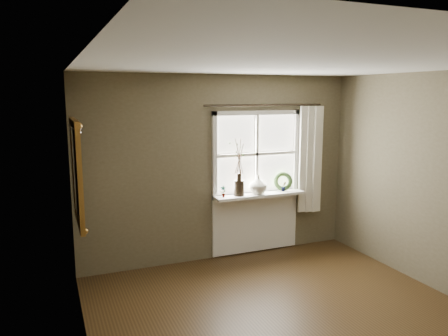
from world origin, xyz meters
name	(u,v)px	position (x,y,z in m)	size (l,w,h in m)	color
floor	(306,334)	(0.00, 0.00, 0.00)	(4.50, 4.50, 0.00)	#372411
ceiling	(315,63)	(0.00, 0.00, 2.60)	(4.50, 4.50, 0.00)	silver
wall_back	(219,168)	(0.00, 2.30, 1.30)	(4.00, 0.10, 2.60)	brown
wall_left	(80,232)	(-2.05, 0.00, 1.30)	(0.10, 4.50, 2.60)	brown
window_frame	(256,154)	(0.55, 2.23, 1.48)	(1.36, 0.06, 1.24)	white
window_sill	(259,195)	(0.55, 2.12, 0.90)	(1.36, 0.26, 0.04)	white
window_apron	(255,222)	(0.55, 2.23, 0.46)	(1.36, 0.04, 0.88)	white
dark_jug	(239,188)	(0.23, 2.12, 1.03)	(0.15, 0.15, 0.22)	black
cream_vase	(258,184)	(0.53, 2.12, 1.06)	(0.26, 0.26, 0.27)	beige
wreath	(283,183)	(0.96, 2.16, 1.03)	(0.28, 0.28, 0.07)	#2D461F
potted_plant_left	(223,191)	(-0.01, 2.12, 1.00)	(0.08, 0.06, 0.16)	#2D461F
potted_plant_right	(284,186)	(0.95, 2.12, 0.99)	(0.08, 0.06, 0.15)	#2D461F
curtain	(309,160)	(1.39, 2.13, 1.37)	(0.36, 0.12, 1.59)	beige
curtain_rod	(265,105)	(0.65, 2.17, 2.18)	(0.03, 0.03, 1.84)	black
gilt_mirror	(76,172)	(-1.96, 1.55, 1.50)	(0.10, 0.97, 1.15)	white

